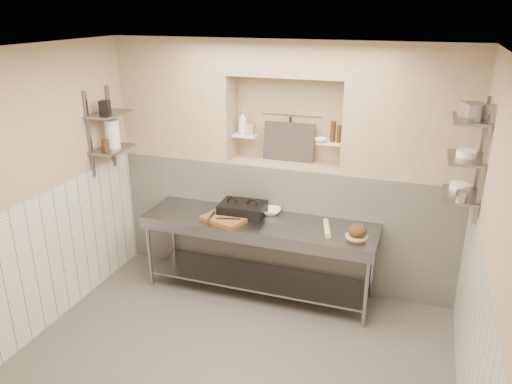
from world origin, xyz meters
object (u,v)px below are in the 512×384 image
at_px(mixing_bowl, 270,211).
at_px(panini_press, 243,209).
at_px(rolling_pin, 327,228).
at_px(bottle_soap, 243,123).
at_px(prep_table, 258,242).
at_px(cutting_board, 224,219).
at_px(jug_left, 112,134).
at_px(bread_loaf, 357,230).
at_px(bowl_alcove, 321,140).

bearing_deg(mixing_bowl, panini_press, -155.80).
xyz_separation_m(rolling_pin, bottle_soap, (-1.15, 0.58, 0.92)).
relative_size(rolling_pin, bottle_soap, 1.47).
relative_size(panini_press, rolling_pin, 1.29).
height_order(prep_table, bottle_soap, bottle_soap).
bearing_deg(cutting_board, mixing_bowl, 40.05).
bearing_deg(rolling_pin, cutting_board, -174.90).
relative_size(panini_press, jug_left, 1.65).
distance_m(rolling_pin, jug_left, 2.60).
bearing_deg(panini_press, rolling_pin, -9.50).
distance_m(mixing_bowl, jug_left, 1.98).
height_order(bread_loaf, bottle_soap, bottle_soap).
distance_m(prep_table, bowl_alcove, 1.33).
distance_m(panini_press, cutting_board, 0.26).
distance_m(prep_table, rolling_pin, 0.82).
xyz_separation_m(prep_table, rolling_pin, (0.76, -0.01, 0.29)).
distance_m(bottle_soap, jug_left, 1.48).
xyz_separation_m(bottle_soap, bowl_alcove, (0.93, -0.06, -0.12)).
height_order(rolling_pin, jug_left, jug_left).
relative_size(prep_table, mixing_bowl, 10.91).
bearing_deg(mixing_bowl, bottle_soap, 143.50).
xyz_separation_m(panini_press, mixing_bowl, (0.29, 0.13, -0.04)).
bearing_deg(prep_table, mixing_bowl, 75.87).
xyz_separation_m(bowl_alcove, jug_left, (-2.24, -0.62, 0.04)).
relative_size(cutting_board, mixing_bowl, 1.94).
distance_m(cutting_board, bread_loaf, 1.44).
bearing_deg(bowl_alcove, rolling_pin, -67.41).
height_order(bowl_alcove, jug_left, jug_left).
distance_m(bread_loaf, bowl_alcove, 1.09).
xyz_separation_m(bread_loaf, bottle_soap, (-1.47, 0.62, 0.88)).
height_order(cutting_board, jug_left, jug_left).
xyz_separation_m(rolling_pin, bread_loaf, (0.32, -0.04, 0.04)).
xyz_separation_m(mixing_bowl, bowl_alcove, (0.48, 0.27, 0.80)).
bearing_deg(cutting_board, prep_table, 16.82).
bearing_deg(bread_loaf, jug_left, -178.79).
bearing_deg(panini_press, bread_loaf, -9.44).
bearing_deg(bottle_soap, cutting_board, -87.67).
bearing_deg(bread_loaf, bottle_soap, 157.04).
distance_m(mixing_bowl, rolling_pin, 0.75).
distance_m(panini_press, jug_left, 1.69).
bearing_deg(prep_table, bottle_soap, 123.84).
bearing_deg(cutting_board, panini_press, 59.50).
bearing_deg(rolling_pin, bowl_alcove, 112.59).
height_order(prep_table, bowl_alcove, bowl_alcove).
bearing_deg(panini_press, jug_left, -173.92).
height_order(panini_press, rolling_pin, panini_press).
distance_m(cutting_board, jug_left, 1.58).
bearing_deg(jug_left, bread_loaf, 1.21).
height_order(prep_table, panini_press, panini_press).
relative_size(rolling_pin, jug_left, 1.28).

